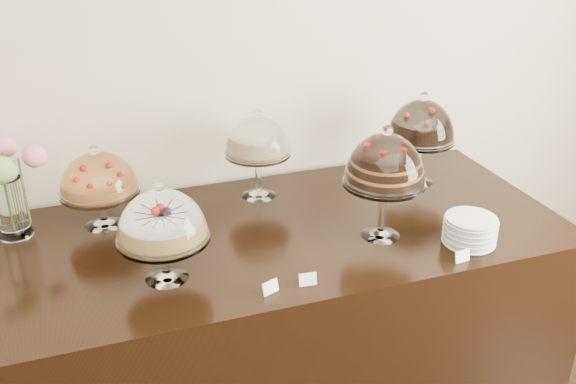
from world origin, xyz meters
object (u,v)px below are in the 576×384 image
object	(u,v)px
cake_stand_cheesecake	(258,140)
flower_vase	(7,181)
cake_stand_choco_layer	(385,164)
plate_stack	(470,230)
cake_stand_dark_choco	(421,125)
cake_stand_fruit_tart	(98,177)
cake_stand_sugar_sponge	(162,221)
display_counter	(284,321)

from	to	relation	value
cake_stand_cheesecake	flower_vase	size ratio (longest dim) A/B	0.95
cake_stand_choco_layer	plate_stack	world-z (taller)	cake_stand_choco_layer
cake_stand_cheesecake	cake_stand_dark_choco	xyz separation A→B (m)	(0.72, -0.10, 0.02)
cake_stand_dark_choco	flower_vase	bearing A→B (deg)	177.31
cake_stand_choco_layer	cake_stand_dark_choco	world-z (taller)	cake_stand_choco_layer
cake_stand_fruit_tart	cake_stand_choco_layer	bearing A→B (deg)	-23.77
cake_stand_sugar_sponge	display_counter	bearing A→B (deg)	22.18
cake_stand_dark_choco	cake_stand_cheesecake	bearing A→B (deg)	172.07
display_counter	cake_stand_choco_layer	xyz separation A→B (m)	(0.33, -0.17, 0.75)
cake_stand_sugar_sponge	plate_stack	xyz separation A→B (m)	(1.11, -0.13, -0.17)
cake_stand_cheesecake	cake_stand_dark_choco	world-z (taller)	cake_stand_dark_choco
cake_stand_choco_layer	cake_stand_cheesecake	world-z (taller)	cake_stand_choco_layer
cake_stand_sugar_sponge	flower_vase	xyz separation A→B (m)	(-0.49, 0.50, 0.00)
cake_stand_sugar_sponge	plate_stack	size ratio (longest dim) A/B	1.86
display_counter	cake_stand_cheesecake	xyz separation A→B (m)	(-0.01, 0.32, 0.71)
cake_stand_dark_choco	cake_stand_fruit_tart	world-z (taller)	cake_stand_dark_choco
cake_stand_dark_choco	flower_vase	world-z (taller)	cake_stand_dark_choco
cake_stand_choco_layer	flower_vase	world-z (taller)	cake_stand_choco_layer
cake_stand_cheesecake	flower_vase	distance (m)	0.98
cake_stand_choco_layer	cake_stand_cheesecake	distance (m)	0.60
flower_vase	cake_stand_sugar_sponge	bearing A→B (deg)	-45.22
display_counter	flower_vase	xyz separation A→B (m)	(-0.98, 0.30, 0.67)
plate_stack	cake_stand_choco_layer	bearing A→B (deg)	150.81
cake_stand_cheesecake	plate_stack	size ratio (longest dim) A/B	2.02
flower_vase	plate_stack	size ratio (longest dim) A/B	2.14
display_counter	flower_vase	bearing A→B (deg)	163.23
cake_stand_sugar_sponge	cake_stand_fruit_tart	size ratio (longest dim) A/B	1.06
cake_stand_choco_layer	plate_stack	xyz separation A→B (m)	(0.29, -0.16, -0.25)
cake_stand_choco_layer	cake_stand_dark_choco	distance (m)	0.54
cake_stand_cheesecake	cake_stand_fruit_tart	size ratio (longest dim) A/B	1.16
cake_stand_fruit_tart	cake_stand_sugar_sponge	bearing A→B (deg)	-69.75
cake_stand_cheesecake	cake_stand_fruit_tart	world-z (taller)	cake_stand_cheesecake
cake_stand_sugar_sponge	cake_stand_cheesecake	bearing A→B (deg)	46.89
display_counter	cake_stand_dark_choco	xyz separation A→B (m)	(0.71, 0.22, 0.72)
cake_stand_sugar_sponge	cake_stand_fruit_tart	world-z (taller)	cake_stand_sugar_sponge
display_counter	plate_stack	bearing A→B (deg)	-28.41
display_counter	cake_stand_fruit_tart	xyz separation A→B (m)	(-0.66, 0.26, 0.66)
cake_stand_cheesecake	display_counter	bearing A→B (deg)	-88.71
cake_stand_sugar_sponge	cake_stand_choco_layer	xyz separation A→B (m)	(0.82, 0.03, 0.08)
cake_stand_cheesecake	flower_vase	xyz separation A→B (m)	(-0.98, -0.02, -0.03)
display_counter	cake_stand_fruit_tart	size ratio (longest dim) A/B	6.51
cake_stand_sugar_sponge	plate_stack	distance (m)	1.13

